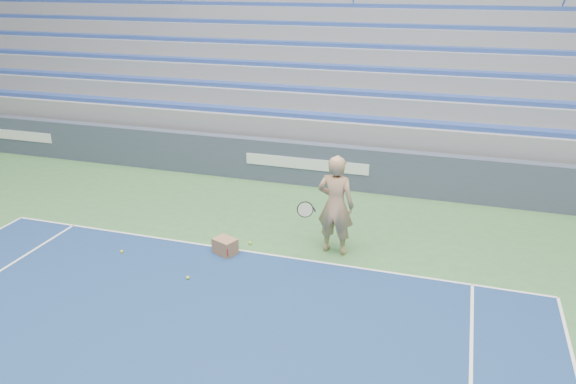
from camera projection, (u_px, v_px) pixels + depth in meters
The scene contains 8 objects.
sponsor_barrier at pixel (308, 164), 14.28m from camera, with size 30.00×0.32×1.10m.
bleachers at pixel (354, 61), 18.71m from camera, with size 31.00×9.15×7.30m.
tennis_player at pixel (335, 205), 10.61m from camera, with size 0.99×0.89×1.97m.
ball_box at pixel (225, 246), 10.82m from camera, with size 0.51×0.46×0.32m.
tennis_ball_0 at pixel (188, 278), 9.95m from camera, with size 0.07×0.07×0.07m, color #C0D22A.
tennis_ball_1 at pixel (122, 252), 10.89m from camera, with size 0.07×0.07×0.07m, color #C0D22A.
tennis_ball_2 at pixel (226, 255), 10.76m from camera, with size 0.07×0.07×0.07m, color #C0D22A.
tennis_ball_3 at pixel (250, 243), 11.24m from camera, with size 0.07×0.07×0.07m, color #C0D22A.
Camera 1 is at (3.61, 2.80, 5.07)m, focal length 35.00 mm.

